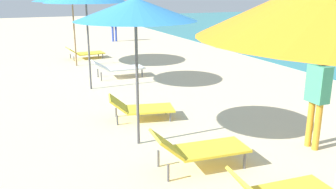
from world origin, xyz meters
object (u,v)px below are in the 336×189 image
object	(u,v)px
umbrella_third	(135,10)
lounger_fourth_shoreside	(118,67)
person_walking_near	(318,91)
lounger_third_inland	(198,148)
person_walking_mid	(114,23)
lounger_farthest_shoreside	(85,53)
lounger_third_shoreside	(140,107)

from	to	relation	value
umbrella_third	lounger_fourth_shoreside	bearing A→B (deg)	78.40
lounger_fourth_shoreside	person_walking_near	world-z (taller)	person_walking_near
lounger_third_inland	umbrella_third	bearing A→B (deg)	117.89
umbrella_third	lounger_fourth_shoreside	size ratio (longest dim) A/B	1.62
lounger_fourth_shoreside	person_walking_mid	world-z (taller)	person_walking_mid
lounger_fourth_shoreside	lounger_third_inland	bearing A→B (deg)	-92.81
lounger_third_inland	lounger_farthest_shoreside	world-z (taller)	lounger_third_inland
person_walking_mid	lounger_third_shoreside	bearing A→B (deg)	-179.49
lounger_third_shoreside	lounger_fourth_shoreside	size ratio (longest dim) A/B	0.90
lounger_fourth_shoreside	person_walking_mid	size ratio (longest dim) A/B	1.02
lounger_third_shoreside	person_walking_near	world-z (taller)	person_walking_near
lounger_third_inland	lounger_farthest_shoreside	distance (m)	9.84
umbrella_third	lounger_third_shoreside	size ratio (longest dim) A/B	1.80
umbrella_third	lounger_fourth_shoreside	world-z (taller)	umbrella_third
lounger_third_inland	lounger_fourth_shoreside	xyz separation A→B (m)	(0.49, 6.24, -0.01)
lounger_farthest_shoreside	person_walking_near	distance (m)	10.15
umbrella_third	lounger_third_inland	world-z (taller)	umbrella_third
lounger_farthest_shoreside	person_walking_near	bearing A→B (deg)	-83.85
lounger_farthest_shoreside	lounger_fourth_shoreside	bearing A→B (deg)	-89.95
lounger_third_inland	lounger_farthest_shoreside	xyz separation A→B (m)	(0.18, 9.83, -0.09)
lounger_fourth_shoreside	person_walking_mid	bearing A→B (deg)	77.38
lounger_fourth_shoreside	lounger_farthest_shoreside	size ratio (longest dim) A/B	1.08
lounger_fourth_shoreside	lounger_farthest_shoreside	distance (m)	3.61
lounger_third_shoreside	lounger_third_inland	bearing A→B (deg)	-75.49
lounger_fourth_shoreside	person_walking_near	distance (m)	6.58
lounger_third_shoreside	umbrella_third	bearing A→B (deg)	-98.36
lounger_third_inland	lounger_farthest_shoreside	size ratio (longest dim) A/B	1.03
umbrella_third	person_walking_mid	distance (m)	13.39
umbrella_third	lounger_farthest_shoreside	size ratio (longest dim) A/B	1.75
lounger_third_shoreside	lounger_third_inland	size ratio (longest dim) A/B	0.95
lounger_fourth_shoreside	person_walking_near	size ratio (longest dim) A/B	0.95
lounger_third_shoreside	lounger_fourth_shoreside	xyz separation A→B (m)	(0.59, 3.85, 0.06)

